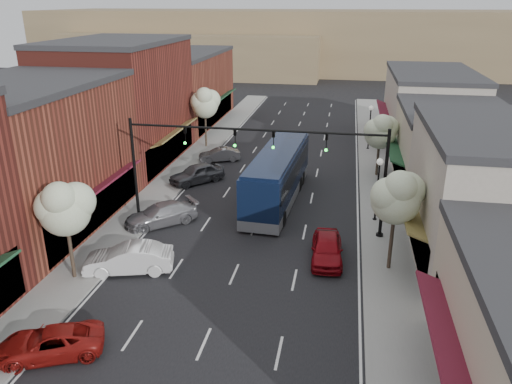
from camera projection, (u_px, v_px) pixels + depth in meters
The scene contains 28 objects.
ground at pixel (226, 294), 25.35m from camera, with size 160.00×160.00×0.00m, color black.
sidewalk_left at pixel (182, 170), 43.72m from camera, with size 2.80×73.00×0.15m, color gray.
sidewalk_right at pixel (378, 181), 40.90m from camera, with size 2.80×73.00×0.15m, color gray.
curb_left at pixel (198, 171), 43.48m from camera, with size 0.25×73.00×0.17m, color gray.
curb_right at pixel (361, 180), 41.13m from camera, with size 0.25×73.00×0.17m, color gray.
bldg_left_midnear at pixel (28, 157), 31.57m from camera, with size 10.14×14.10×9.40m.
bldg_left_midfar at pixel (121, 104), 44.16m from camera, with size 10.14×14.10×10.90m.
bldg_left_far at pixel (180, 88), 59.29m from camera, with size 10.14×18.10×8.40m.
bldg_right_midnear at pixel (495, 198), 27.15m from camera, with size 9.14×12.10×7.90m.
bldg_right_midfar at pixel (452, 150), 38.43m from camera, with size 9.14×12.10×6.40m.
bldg_right_far at pixel (428, 108), 51.11m from camera, with size 9.14×16.10×7.40m.
hill_far at pixel (325, 40), 105.80m from camera, with size 120.00×30.00×12.00m, color #7A6647.
hill_near at pixel (196, 53), 99.70m from camera, with size 50.00×20.00×8.00m, color #7A6647.
signal_mast_right at pixel (346, 166), 30.09m from camera, with size 8.22×0.46×7.00m.
signal_mast_left at pixel (168, 156), 31.97m from camera, with size 8.22×0.46×7.00m.
tree_right_near at pixel (397, 196), 25.97m from camera, with size 2.85×2.65×5.95m.
tree_right_far at pixel (381, 131), 40.82m from camera, with size 2.85×2.65×5.43m.
tree_left_near at pixel (65, 207), 25.17m from camera, with size 2.85×2.65×5.69m.
tree_left_far at pixel (205, 102), 48.89m from camera, with size 2.85×2.65×6.13m.
lamp_post_near at pixel (378, 180), 32.60m from camera, with size 0.44×0.44×4.44m.
lamp_post_far at pixel (370, 120), 48.66m from camera, with size 0.44×0.44×4.44m.
coach_bus at pixel (278, 175), 36.49m from camera, with size 3.44×12.62×3.82m.
red_hatchback at pixel (327, 248), 28.41m from camera, with size 1.75×4.36×1.49m, color maroon.
parked_car_a at pixel (50, 343), 20.80m from camera, with size 2.02×4.38×1.22m, color maroon.
parked_car_b at pixel (129, 259), 27.19m from camera, with size 1.67×4.79×1.58m, color silver.
parked_car_c at pixel (161, 214), 33.02m from camera, with size 1.98×4.88×1.42m, color #9B9BA0.
parked_car_d at pixel (197, 173), 40.57m from camera, with size 1.85×4.60×1.57m, color #4E5055.
parked_car_e at pixel (219, 155), 46.06m from camera, with size 1.31×3.75×1.24m, color gray.
Camera 1 is at (5.45, -21.15, 13.97)m, focal length 35.00 mm.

